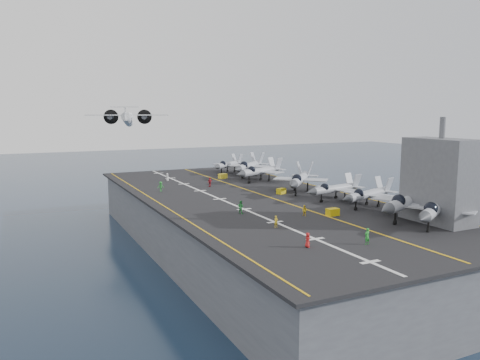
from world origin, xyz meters
name	(u,v)px	position (x,y,z in m)	size (l,w,h in m)	color
ground	(249,250)	(0.00, 0.00, 0.00)	(500.00, 500.00, 0.00)	#142135
hull	(249,225)	(0.00, 0.00, 5.00)	(36.00, 90.00, 10.00)	#56595E
flight_deck	(249,198)	(0.00, 0.00, 10.20)	(38.00, 92.00, 0.40)	black
foul_line	(263,195)	(3.00, 0.00, 10.42)	(0.35, 90.00, 0.02)	gold
landing_centerline	(220,199)	(-6.00, 0.00, 10.42)	(0.50, 90.00, 0.02)	silver
deck_edge_port	(161,204)	(-17.00, 0.00, 10.42)	(0.25, 90.00, 0.02)	gold
deck_edge_stbd	(330,189)	(18.50, 0.00, 10.42)	(0.25, 90.00, 0.02)	gold
island_superstructure	(440,170)	(15.00, -30.00, 17.90)	(5.00, 10.00, 15.00)	#56595E
fighter_jet_0	(436,207)	(12.96, -31.56, 13.01)	(18.01, 16.12, 5.22)	#98A1A8
fighter_jet_1	(408,200)	(12.63, -26.74, 13.21)	(19.13, 16.32, 5.62)	#949AA2
fighter_jet_2	(369,193)	(13.34, -17.37, 12.70)	(15.31, 12.42, 4.61)	#9DA5AD
fighter_jet_3	(336,188)	(12.29, -9.91, 12.62)	(14.12, 10.70, 4.44)	#A2ABB3
fighter_jet_4	(300,179)	(11.09, -0.10, 13.13)	(18.36, 18.62, 5.45)	#969FA7
fighter_jet_6	(261,170)	(11.03, 15.99, 12.94)	(17.23, 14.58, 5.08)	#97A0A7
fighter_jet_7	(249,165)	(12.53, 24.79, 13.12)	(18.67, 18.25, 5.45)	gray
fighter_jet_8	(228,164)	(10.89, 33.49, 12.65)	(15.55, 14.59, 4.50)	#8F989E
tow_cart_a	(333,212)	(4.11, -20.03, 10.95)	(1.87, 1.23, 1.11)	#CAAB09
tow_cart_b	(281,191)	(6.87, -0.10, 10.93)	(2.08, 1.78, 1.06)	gold
tow_cart_c	(223,176)	(5.15, 24.13, 10.98)	(2.20, 1.75, 1.15)	yellow
crew_0	(308,240)	(-8.88, -32.55, 11.27)	(0.89, 1.16, 1.75)	#B21919
crew_1	(276,222)	(-7.44, -22.77, 11.23)	(1.07, 0.78, 1.65)	yellow
crew_2	(241,207)	(-7.91, -12.62, 11.43)	(1.35, 1.49, 2.06)	green
crew_3	(161,186)	(-13.29, 12.76, 11.39)	(1.37, 1.11, 1.98)	#21862C
crew_4	(210,182)	(-2.25, 14.00, 11.39)	(1.36, 1.09, 1.99)	maroon
crew_5	(167,177)	(-7.92, 26.02, 11.29)	(1.22, 1.28, 1.79)	silver
crew_6	(367,236)	(-1.81, -34.62, 11.40)	(1.27, 0.91, 2.00)	green
crew_7	(305,211)	(0.07, -18.42, 11.22)	(0.97, 1.16, 1.65)	yellow
transport_plane	(127,120)	(-10.59, 53.56, 23.92)	(25.78, 20.97, 5.29)	silver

